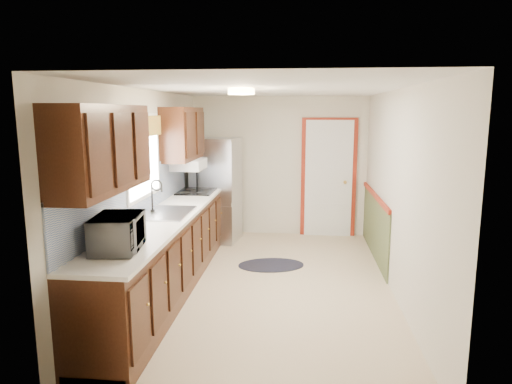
# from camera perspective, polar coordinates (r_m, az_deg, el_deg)

# --- Properties ---
(room_shell) EXTENTS (3.20, 5.20, 2.52)m
(room_shell) POSITION_cam_1_polar(r_m,az_deg,el_deg) (5.47, 1.61, 0.14)
(room_shell) COLOR #C7B18C
(room_shell) RESTS_ON ground
(kitchen_run) EXTENTS (0.63, 4.00, 2.20)m
(kitchen_run) POSITION_cam_1_polar(r_m,az_deg,el_deg) (5.50, -11.61, -4.17)
(kitchen_run) COLOR black
(kitchen_run) RESTS_ON ground
(back_wall_trim) EXTENTS (1.12, 2.30, 2.08)m
(back_wall_trim) POSITION_cam_1_polar(r_m,az_deg,el_deg) (7.72, 10.18, 0.54)
(back_wall_trim) COLOR maroon
(back_wall_trim) RESTS_ON ground
(ceiling_fixture) EXTENTS (0.30, 0.30, 0.06)m
(ceiling_fixture) POSITION_cam_1_polar(r_m,az_deg,el_deg) (5.23, -1.85, 12.43)
(ceiling_fixture) COLOR #FFD88C
(ceiling_fixture) RESTS_ON room_shell
(microwave) EXTENTS (0.39, 0.60, 0.38)m
(microwave) POSITION_cam_1_polar(r_m,az_deg,el_deg) (4.16, -16.92, -4.46)
(microwave) COLOR white
(microwave) RESTS_ON kitchen_run
(refrigerator) EXTENTS (0.80, 0.76, 1.72)m
(refrigerator) POSITION_cam_1_polar(r_m,az_deg,el_deg) (7.62, -4.98, 0.30)
(refrigerator) COLOR #B7B7BC
(refrigerator) RESTS_ON ground
(rug) EXTENTS (1.02, 0.76, 0.01)m
(rug) POSITION_cam_1_polar(r_m,az_deg,el_deg) (6.51, 1.90, -9.11)
(rug) COLOR black
(rug) RESTS_ON ground
(cooktop) EXTENTS (0.52, 0.63, 0.02)m
(cooktop) POSITION_cam_1_polar(r_m,az_deg,el_deg) (6.94, -7.48, 0.07)
(cooktop) COLOR black
(cooktop) RESTS_ON kitchen_run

